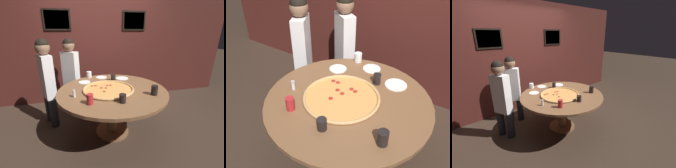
{
  "view_description": "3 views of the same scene",
  "coord_description": "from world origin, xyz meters",
  "views": [
    {
      "loc": [
        -0.46,
        -1.98,
        1.55
      ],
      "look_at": [
        0.01,
        0.09,
        0.79
      ],
      "focal_mm": 24.0,
      "sensor_mm": 36.0,
      "label": 1
    },
    {
      "loc": [
        0.93,
        -1.58,
        2.22
      ],
      "look_at": [
        -0.1,
        -0.02,
        0.89
      ],
      "focal_mm": 40.0,
      "sensor_mm": 36.0,
      "label": 2
    },
    {
      "loc": [
        -1.71,
        -2.06,
        1.87
      ],
      "look_at": [
        0.08,
        0.03,
        0.92
      ],
      "focal_mm": 24.0,
      "sensor_mm": 36.0,
      "label": 3
    }
  ],
  "objects": [
    {
      "name": "white_plate_near_front",
      "position": [
        -0.38,
        0.4,
        0.74
      ],
      "size": [
        0.19,
        0.19,
        0.01
      ],
      "primitive_type": "cylinder",
      "color": "white",
      "rests_on": "dining_table"
    },
    {
      "name": "condiment_shaker",
      "position": [
        -0.54,
        -0.16,
        0.79
      ],
      "size": [
        0.04,
        0.04,
        0.1
      ],
      "color": "silver",
      "rests_on": "dining_table"
    },
    {
      "name": "drink_cup_near_left",
      "position": [
        -0.28,
        0.67,
        0.79
      ],
      "size": [
        0.09,
        0.09,
        0.11
      ],
      "primitive_type": "cylinder",
      "color": "white",
      "rests_on": "dining_table"
    },
    {
      "name": "drink_cup_centre_back",
      "position": [
        0.02,
        -0.44,
        0.79
      ],
      "size": [
        0.08,
        0.08,
        0.1
      ],
      "primitive_type": "cylinder",
      "color": "black",
      "rests_on": "dining_table"
    },
    {
      "name": "drink_cup_beside_pizza",
      "position": [
        -0.36,
        -0.4,
        0.8
      ],
      "size": [
        0.08,
        0.08,
        0.13
      ],
      "primitive_type": "cylinder",
      "color": "#B22328",
      "rests_on": "dining_table"
    },
    {
      "name": "dining_table",
      "position": [
        0.0,
        0.0,
        0.61
      ],
      "size": [
        1.57,
        1.57,
        0.74
      ],
      "color": "brown",
      "rests_on": "ground_plane"
    },
    {
      "name": "drink_cup_by_shaker",
      "position": [
        0.11,
        0.39,
        0.8
      ],
      "size": [
        0.08,
        0.08,
        0.11
      ],
      "primitive_type": "cylinder",
      "color": "black",
      "rests_on": "dining_table"
    },
    {
      "name": "drink_cup_far_right",
      "position": [
        0.5,
        -0.32,
        0.8
      ],
      "size": [
        0.09,
        0.09,
        0.13
      ],
      "primitive_type": "cylinder",
      "color": "black",
      "rests_on": "dining_table"
    },
    {
      "name": "back_wall",
      "position": [
        0.0,
        1.39,
        1.3
      ],
      "size": [
        6.4,
        0.08,
        2.6
      ],
      "color": "#4C1E19",
      "rests_on": "ground_plane"
    },
    {
      "name": "white_plate_right_side",
      "position": [
        -0.07,
        0.61,
        0.74
      ],
      "size": [
        0.2,
        0.2,
        0.01
      ],
      "primitive_type": "cylinder",
      "color": "white",
      "rests_on": "dining_table"
    },
    {
      "name": "diner_side_right",
      "position": [
        -0.97,
        0.49,
        0.82
      ],
      "size": [
        0.28,
        0.38,
        1.44
      ],
      "rotation": [
        0.0,
        0.0,
        2.04
      ],
      "color": "#232328",
      "rests_on": "ground_plane"
    },
    {
      "name": "white_plate_beside_cup",
      "position": [
        0.28,
        0.47,
        0.74
      ],
      "size": [
        0.23,
        0.23,
        0.01
      ],
      "primitive_type": "cylinder",
      "color": "white",
      "rests_on": "dining_table"
    },
    {
      "name": "ground_plane",
      "position": [
        0.0,
        0.0,
        0.0
      ],
      "size": [
        24.0,
        24.0,
        0.0
      ],
      "primitive_type": "plane",
      "color": "#38281E"
    },
    {
      "name": "diner_far_right",
      "position": [
        -0.61,
        0.9,
        0.81
      ],
      "size": [
        0.37,
        0.31,
        1.43
      ],
      "rotation": [
        0.0,
        0.0,
        2.55
      ],
      "color": "#232328",
      "rests_on": "ground_plane"
    },
    {
      "name": "giant_pizza",
      "position": [
        -0.06,
        -0.02,
        0.75
      ],
      "size": [
        0.74,
        0.74,
        0.03
      ],
      "color": "#E0994C",
      "rests_on": "dining_table"
    }
  ]
}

